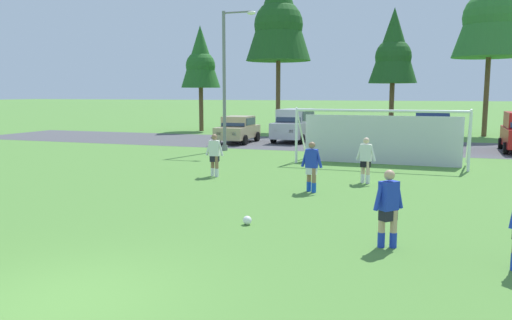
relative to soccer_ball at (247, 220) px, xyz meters
The scene contains 18 objects.
ground_plane 9.86m from the soccer_ball, 96.39° to the left, with size 400.00×400.00×0.00m, color #518438.
parking_lot_strip 19.82m from the soccer_ball, 93.17° to the left, with size 52.00×8.40×0.01m, color #4C4C51.
soccer_ball is the anchor object (origin of this frame).
soccer_goal 11.91m from the soccer_ball, 79.98° to the left, with size 7.46×2.09×2.57m.
player_midfield_center 3.53m from the soccer_ball, 12.35° to the right, with size 0.60×0.56×1.64m.
player_defender_far 7.05m from the soccer_ball, 73.15° to the left, with size 0.73×0.28×1.64m.
player_winger_left 7.31m from the soccer_ball, 120.05° to the left, with size 0.75×0.30×1.64m.
player_winger_right 4.62m from the soccer_ball, 82.87° to the left, with size 0.73×0.29×1.64m.
parked_car_slot_far_left 20.36m from the soccer_ball, 111.78° to the left, with size 2.14×4.25×1.72m.
parked_car_slot_left 21.28m from the soccer_ball, 101.57° to the left, with size 2.32×4.69×2.16m.
parked_car_slot_center_left 20.66m from the soccer_ball, 92.52° to the left, with size 2.09×4.23×1.72m.
parked_car_slot_center 19.31m from the soccer_ball, 84.36° to the left, with size 2.20×4.29×1.72m.
parked_car_slot_center_right 19.73m from the soccer_ball, 77.43° to the left, with size 2.15×4.61×2.16m.
tree_left_edge 31.41m from the soccer_ball, 117.36° to the left, with size 3.30×3.30×8.79m.
tree_mid_left 30.51m from the soccer_ball, 105.12° to the left, with size 5.20×5.20×13.87m.
tree_center_back 28.61m from the soccer_ball, 87.13° to the left, with size 3.55×3.55×9.47m.
tree_mid_right 31.93m from the soccer_ball, 74.73° to the left, with size 5.22×5.22×13.91m.
street_lamp 16.46m from the soccer_ball, 114.05° to the left, with size 2.00×0.32×7.62m.
Camera 1 is at (5.18, -5.95, 3.19)m, focal length 34.99 mm.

